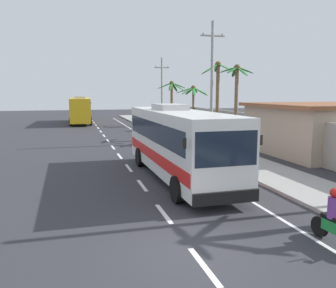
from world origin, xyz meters
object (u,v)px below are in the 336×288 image
at_px(motorcycle_beside_bus, 336,223).
at_px(pedestrian_midwalk, 201,131).
at_px(utility_pole_far, 162,90).
at_px(palm_second, 218,86).
at_px(palm_farthest, 193,95).
at_px(coach_bus_foreground, 177,140).
at_px(palm_fourth, 236,89).
at_px(coach_bus_far_lane, 81,109).
at_px(palm_nearest, 172,94).
at_px(utility_pole_mid, 212,80).

relative_size(motorcycle_beside_bus, pedestrian_midwalk, 1.16).
xyz_separation_m(pedestrian_midwalk, utility_pole_far, (1.21, 17.88, 3.50)).
xyz_separation_m(palm_second, palm_farthest, (0.42, 7.83, -0.88)).
height_order(coach_bus_foreground, palm_fourth, palm_fourth).
xyz_separation_m(coach_bus_far_lane, motorcycle_beside_bus, (5.68, -41.99, -1.28)).
bearing_deg(motorcycle_beside_bus, utility_pole_far, 82.89).
xyz_separation_m(pedestrian_midwalk, palm_nearest, (1.93, 15.62, 2.96)).
height_order(palm_nearest, palm_second, palm_second).
height_order(coach_bus_far_lane, pedestrian_midwalk, coach_bus_far_lane).
relative_size(palm_second, palm_farthest, 1.40).
bearing_deg(palm_second, pedestrian_midwalk, -133.53).
relative_size(utility_pole_mid, palm_fourth, 1.53).
bearing_deg(pedestrian_midwalk, palm_nearest, 16.53).
bearing_deg(palm_fourth, coach_bus_far_lane, 118.67).
relative_size(coach_bus_foreground, palm_second, 1.58).
relative_size(coach_bus_far_lane, palm_second, 1.73).
distance_m(coach_bus_foreground, pedestrian_midwalk, 12.26).
relative_size(coach_bus_far_lane, palm_fourth, 1.86).
distance_m(coach_bus_foreground, palm_second, 16.07).
bearing_deg(palm_second, coach_bus_far_lane, 120.58).
height_order(pedestrian_midwalk, palm_second, palm_second).
bearing_deg(utility_pole_far, palm_second, -84.99).
relative_size(utility_pole_far, palm_farthest, 1.74).
height_order(coach_bus_foreground, pedestrian_midwalk, coach_bus_foreground).
xyz_separation_m(motorcycle_beside_bus, palm_fourth, (6.57, 19.59, 3.86)).
xyz_separation_m(utility_pole_far, palm_nearest, (0.71, -2.26, -0.53)).
bearing_deg(coach_bus_foreground, palm_fourth, 52.31).
xyz_separation_m(coach_bus_far_lane, utility_pole_mid, (10.17, -22.05, 3.25)).
relative_size(palm_nearest, palm_fourth, 0.86).
height_order(palm_second, palm_fourth, palm_second).
relative_size(utility_pole_mid, palm_nearest, 1.77).
bearing_deg(palm_nearest, pedestrian_midwalk, -97.03).
bearing_deg(coach_bus_far_lane, palm_second, -59.42).
bearing_deg(motorcycle_beside_bus, palm_farthest, 77.93).
height_order(coach_bus_far_lane, palm_nearest, palm_nearest).
xyz_separation_m(utility_pole_far, palm_second, (1.33, -15.20, 0.24)).
distance_m(motorcycle_beside_bus, utility_pole_far, 37.91).
distance_m(utility_pole_mid, palm_fourth, 2.22).
bearing_deg(palm_nearest, utility_pole_mid, -93.36).
xyz_separation_m(motorcycle_beside_bus, palm_second, (6.00, 22.22, 4.12)).
distance_m(coach_bus_far_lane, utility_pole_mid, 24.50).
relative_size(utility_pole_far, palm_fourth, 1.33).
distance_m(pedestrian_midwalk, palm_second, 5.26).
xyz_separation_m(coach_bus_foreground, utility_pole_mid, (6.43, 11.37, 3.32)).
bearing_deg(motorcycle_beside_bus, coach_bus_foreground, 102.79).
xyz_separation_m(coach_bus_foreground, palm_farthest, (8.37, 21.49, 2.02)).
height_order(coach_bus_foreground, utility_pole_far, utility_pole_far).
bearing_deg(palm_fourth, motorcycle_beside_bus, -108.55).
xyz_separation_m(pedestrian_midwalk, palm_second, (2.55, 2.68, 3.74)).
height_order(pedestrian_midwalk, palm_nearest, palm_nearest).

